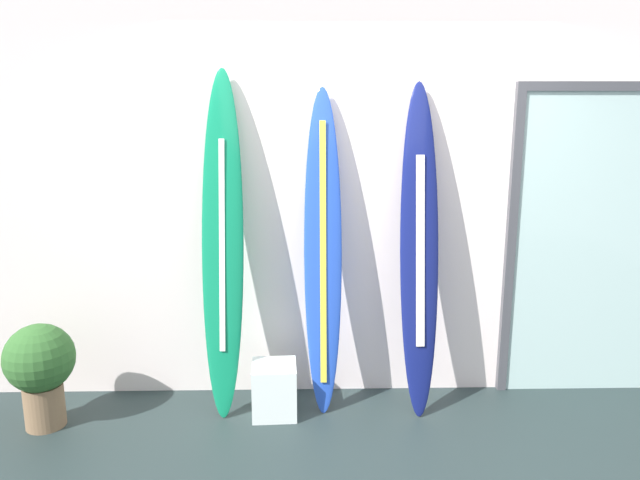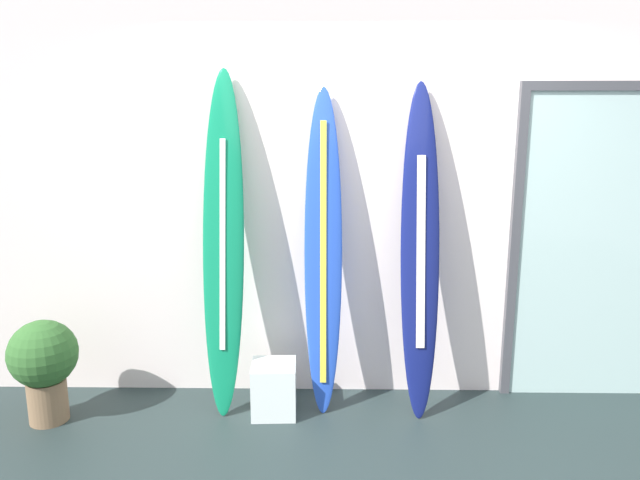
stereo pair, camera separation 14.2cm
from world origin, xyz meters
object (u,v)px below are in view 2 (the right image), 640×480
surfboard_emerald (223,247)px  display_block_left (274,389)px  potted_plant (44,362)px  surfboard_cobalt (323,256)px  surfboard_navy (420,252)px  glass_door (601,241)px

surfboard_emerald → display_block_left: bearing=-20.3°
display_block_left → potted_plant: 1.46m
surfboard_cobalt → surfboard_navy: bearing=-2.8°
surfboard_emerald → glass_door: size_ratio=1.04×
potted_plant → surfboard_emerald: bearing=11.9°
surfboard_navy → glass_door: size_ratio=1.00×
glass_door → surfboard_emerald: bearing=-175.2°
surfboard_cobalt → display_block_left: bearing=-155.8°
surfboard_navy → potted_plant: size_ratio=3.19×
surfboard_navy → potted_plant: (-2.38, -0.23, -0.67)m
glass_door → surfboard_navy: bearing=-170.2°
surfboard_cobalt → potted_plant: bearing=-171.6°
surfboard_emerald → display_block_left: 0.99m
surfboard_cobalt → glass_door: (1.86, 0.18, 0.07)m
surfboard_cobalt → potted_plant: 1.89m
surfboard_emerald → glass_door: bearing=4.8°
surfboard_emerald → display_block_left: size_ratio=6.45×
surfboard_navy → display_block_left: 1.31m
surfboard_cobalt → display_block_left: (-0.32, -0.14, -0.86)m
surfboard_emerald → glass_door: (2.50, 0.21, 0.00)m
surfboard_navy → potted_plant: bearing=-174.4°
display_block_left → glass_door: 2.39m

